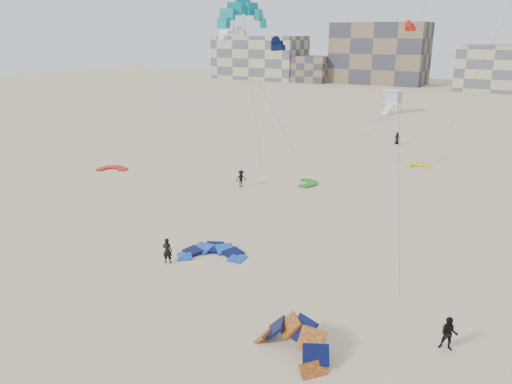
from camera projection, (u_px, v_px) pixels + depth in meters
The scene contains 18 objects.
ground at pixel (188, 291), 30.44m from camera, with size 320.00×320.00×0.00m, color beige.
kite_ground_blue at pixel (212, 255), 35.31m from camera, with size 4.33×4.50×0.78m, color #2181F3, non-canonical shape.
kite_ground_orange at pixel (292, 353), 24.56m from camera, with size 4.27×3.58×2.46m, color orange, non-canonical shape.
kite_ground_red at pixel (112, 170), 57.44m from camera, with size 3.11×3.29×0.42m, color red, non-canonical shape.
kite_ground_green at pixel (307, 184), 51.99m from camera, with size 2.81×2.97×0.41m, color #1B851C, non-canonical shape.
kite_ground_yellow at pixel (418, 167), 58.63m from camera, with size 2.85×2.96×0.65m, color gold, non-canonical shape.
kitesurfer_main at pixel (167, 251), 33.89m from camera, with size 0.66×0.43×1.82m, color black.
kitesurfer_b at pixel (449, 334), 24.56m from camera, with size 0.86×0.67×1.77m, color black.
kitesurfer_c at pixel (241, 179), 50.77m from camera, with size 1.13×0.65×1.74m, color black.
kitesurfer_e at pixel (397, 138), 70.28m from camera, with size 0.82×0.54×1.69m, color black.
kite_fly_teal_a at pixel (243, 18), 45.48m from camera, with size 6.18×6.68×16.79m.
kite_fly_grey at pixel (234, 35), 61.20m from camera, with size 11.57×5.22×15.36m.
kite_fly_navy at pixel (278, 45), 75.35m from camera, with size 4.63×5.68×13.74m.
kite_fly_red at pixel (410, 27), 74.53m from camera, with size 6.27×4.96×16.01m.
lifeguard_tower_far at pixel (393, 101), 97.54m from camera, with size 3.47×6.26×4.45m.
condo_west_a at pixel (260, 58), 168.83m from camera, with size 30.00×15.00×14.00m, color tan.
condo_west_b at pixel (380, 53), 152.22m from camera, with size 28.00×14.00×18.00m, color brown.
condo_fill_left at pixel (311, 69), 158.46m from camera, with size 12.00×10.00×8.00m, color brown.
Camera 1 is at (17.33, -21.30, 15.04)m, focal length 35.00 mm.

